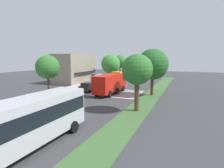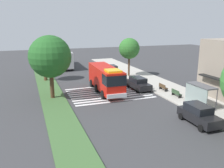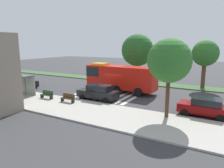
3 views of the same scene
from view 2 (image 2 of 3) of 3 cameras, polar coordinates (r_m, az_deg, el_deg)
name	(u,v)px [view 2 (image 2 of 3)]	position (r m, az deg, el deg)	size (l,w,h in m)	color
ground_plane	(108,93)	(32.25, -0.96, -2.12)	(120.00, 120.00, 0.00)	#38383A
sidewalk	(163,87)	(35.83, 12.11, -0.65)	(60.00, 5.49, 0.14)	#ADA89E
median_strip	(53,98)	(30.75, -14.00, -3.25)	(60.00, 3.00, 0.14)	#3D6033
crosswalk	(108,93)	(32.09, -0.86, -2.20)	(7.65, 10.49, 0.01)	silver
fire_truck	(106,78)	(31.93, -1.41, 1.43)	(9.68, 2.99, 3.68)	red
parked_car_west	(112,70)	(43.87, -0.03, 3.45)	(4.30, 2.22, 1.64)	#720505
parked_car_mid	(138,83)	(33.91, 6.34, 0.17)	(4.66, 2.16, 1.73)	black
parked_car_east	(199,114)	(23.70, 20.08, -6.83)	(4.43, 2.11, 1.84)	black
transit_bus	(63,57)	(52.13, -11.64, 6.31)	(11.39, 2.95, 3.58)	#B2B2B7
bus_stop_shelter	(199,92)	(27.72, 20.02, -1.71)	(3.50, 1.40, 2.46)	#4C4C51
bench_near_shelter	(176,93)	(31.09, 15.13, -2.13)	(1.60, 0.50, 0.90)	#2D472D
bench_west_of_shelter	(163,87)	(33.58, 12.12, -0.74)	(1.60, 0.50, 0.90)	#4C3823
sidewalk_tree_far_west	(129,49)	(41.59, 4.15, 8.45)	(3.59, 3.59, 6.58)	#47301E
median_tree_far_west	(44,51)	(39.49, -16.03, 7.70)	(3.57, 3.57, 6.66)	#513823
median_tree_west	(50,57)	(29.61, -14.60, 6.34)	(5.09, 5.09, 7.68)	#47301E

